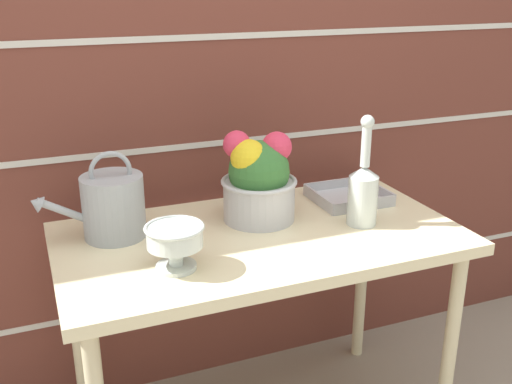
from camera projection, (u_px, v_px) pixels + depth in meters
name	position (u px, v px, depth m)	size (l,w,h in m)	color
brick_wall	(213.00, 89.00, 2.05)	(3.60, 0.08, 2.20)	brown
patio_table	(260.00, 256.00, 1.83)	(1.20, 0.65, 0.74)	beige
watering_can	(112.00, 205.00, 1.74)	(0.33, 0.18, 0.26)	#9EA3A8
crystal_pedestal_bowl	(175.00, 240.00, 1.55)	(0.16, 0.16, 0.12)	silver
flower_planter	(258.00, 179.00, 1.86)	(0.24, 0.24, 0.29)	#BCBCC1
glass_decanter	(363.00, 190.00, 1.83)	(0.09, 0.09, 0.35)	silver
wire_tray	(348.00, 197.00, 2.06)	(0.24, 0.22, 0.04)	#B7B7BC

